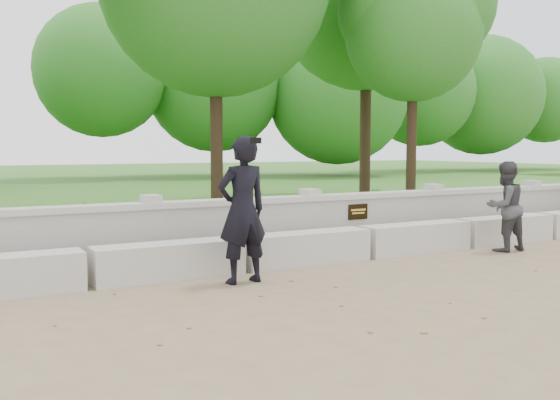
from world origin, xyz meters
The scene contains 9 objects.
ground centered at (0.00, 0.00, 0.00)m, with size 80.00×80.00×0.00m, color #8C7355.
lawn centered at (0.00, 14.00, 0.12)m, with size 40.00×22.00×0.25m, color #356A1F.
concrete_bench centered at (0.00, 1.90, 0.22)m, with size 11.90×0.45×0.45m.
parapet_wall centered at (0.00, 2.60, 0.46)m, with size 12.50×0.35×0.90m.
man_main centered at (-2.31, 1.23, 0.89)m, with size 0.68×0.61×1.77m.
visitor_left centered at (2.29, 1.31, 0.71)m, with size 0.72×0.58×1.41m.
tree_near_right centered at (3.76, 5.20, 4.32)m, with size 2.98×2.98×5.57m.
shrub_a centered at (-3.65, 3.30, 0.57)m, with size 0.34×0.23×0.65m, color #276E25.
shrub_b centered at (1.36, 3.30, 0.57)m, with size 0.35×0.29×0.65m, color #276E25.
Camera 1 is at (-5.54, -5.46, 1.64)m, focal length 40.00 mm.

